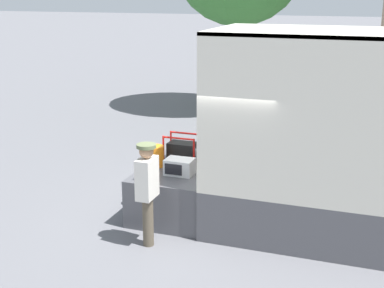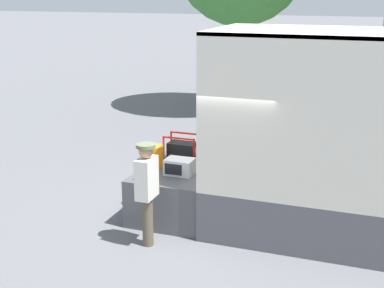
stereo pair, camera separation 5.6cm
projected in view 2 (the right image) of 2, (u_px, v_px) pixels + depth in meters
ground_plane at (216, 216)px, 10.01m from camera, size 160.00×160.00×0.00m
tailgate_deck at (181, 190)px, 10.12m from camera, size 1.40×2.09×0.88m
microwave at (180, 167)px, 9.61m from camera, size 0.50×0.38×0.29m
portable_generator at (183, 152)px, 10.24m from camera, size 0.65×0.42×0.55m
orange_bucket at (155, 156)px, 10.05m from camera, size 0.34×0.34×0.40m
worker_person at (147, 184)px, 8.59m from camera, size 0.31×0.44×1.75m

